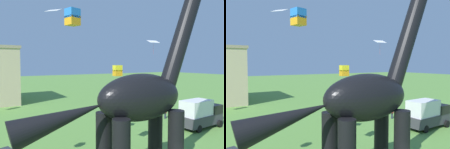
% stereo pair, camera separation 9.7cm
% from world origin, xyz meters
% --- Properties ---
extents(dinosaur_sculpture, '(13.83, 2.93, 14.46)m').
position_xyz_m(dinosaur_sculpture, '(-1.73, 3.22, 5.23)').
color(dinosaur_sculpture, black).
rests_on(dinosaur_sculpture, ground_plane).
extents(parked_box_truck, '(5.72, 2.45, 3.20)m').
position_xyz_m(parked_box_truck, '(11.07, 8.47, 1.65)').
color(parked_box_truck, '#38383D').
rests_on(parked_box_truck, ground_plane).
extents(person_watching_child, '(0.56, 0.25, 1.49)m').
position_xyz_m(person_watching_child, '(10.66, 13.51, 0.91)').
color(person_watching_child, '#2D3347').
rests_on(person_watching_child, ground_plane).
extents(kite_mid_center, '(0.86, 0.86, 0.99)m').
position_xyz_m(kite_mid_center, '(-5.31, 5.19, 10.08)').
color(kite_mid_center, '#287AE5').
extents(kite_near_high, '(1.02, 1.02, 1.31)m').
position_xyz_m(kite_near_high, '(4.30, 15.24, 6.39)').
color(kite_near_high, yellow).
extents(kite_mid_right, '(1.32, 1.04, 1.54)m').
position_xyz_m(kite_mid_right, '(6.12, 10.87, 9.64)').
color(kite_mid_right, white).
extents(kite_high_left, '(1.21, 1.23, 0.28)m').
position_xyz_m(kite_high_left, '(-5.52, 8.33, 11.09)').
color(kite_high_left, white).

